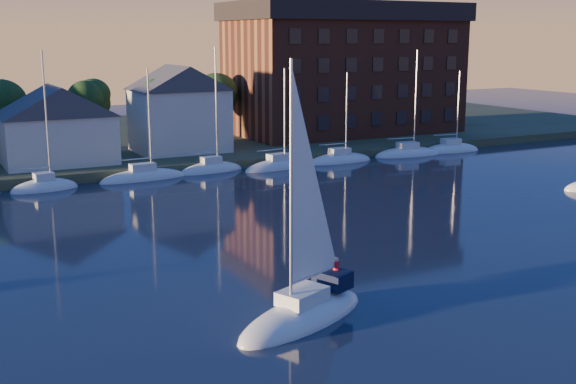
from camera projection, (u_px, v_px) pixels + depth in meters
shoreline_land at (80, 146)px, 93.83m from camera, size 160.00×50.00×2.00m
wooden_dock at (130, 176)px, 73.98m from camera, size 120.00×3.00×1.00m
clubhouse_centre at (57, 124)px, 74.46m from camera, size 11.55×8.40×8.08m
clubhouse_east at (179, 108)px, 82.42m from camera, size 10.50×8.40×9.80m
condo_block at (344, 68)px, 98.67m from camera, size 31.00×17.00×17.40m
tree_line at (117, 97)px, 82.87m from camera, size 93.40×5.40×8.90m
moored_fleet at (138, 180)px, 71.37m from camera, size 87.50×2.40×12.05m
hero_sailboat at (304, 308)px, 36.23m from camera, size 9.46×6.10×14.09m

